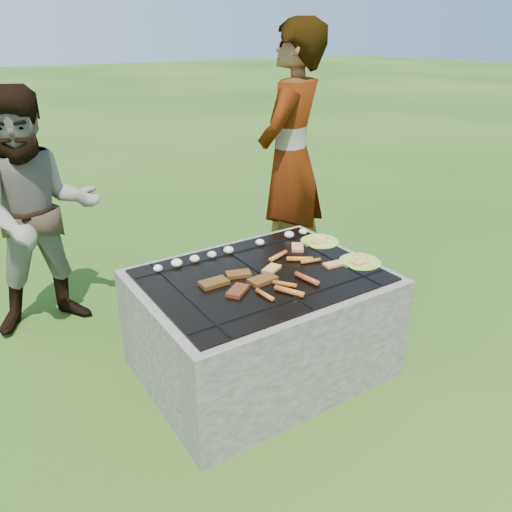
{
  "coord_description": "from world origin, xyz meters",
  "views": [
    {
      "loc": [
        -1.34,
        -2.01,
        1.81
      ],
      "look_at": [
        0.0,
        0.05,
        0.7
      ],
      "focal_mm": 35.0,
      "sensor_mm": 36.0,
      "label": 1
    }
  ],
  "objects_px": {
    "plate_far": "(320,242)",
    "cook": "(291,161)",
    "fire_pit": "(261,326)",
    "bystander": "(40,215)",
    "plate_near": "(360,262)"
  },
  "relations": [
    {
      "from": "plate_far",
      "to": "cook",
      "type": "bearing_deg",
      "value": 68.93
    },
    {
      "from": "plate_far",
      "to": "cook",
      "type": "distance_m",
      "value": 0.8
    },
    {
      "from": "fire_pit",
      "to": "plate_far",
      "type": "distance_m",
      "value": 0.67
    },
    {
      "from": "bystander",
      "to": "cook",
      "type": "bearing_deg",
      "value": -6.16
    },
    {
      "from": "plate_far",
      "to": "plate_near",
      "type": "height_order",
      "value": "plate_near"
    },
    {
      "from": "fire_pit",
      "to": "bystander",
      "type": "xyz_separation_m",
      "value": [
        -0.87,
        1.17,
        0.49
      ]
    },
    {
      "from": "bystander",
      "to": "plate_near",
      "type": "bearing_deg",
      "value": -38.71
    },
    {
      "from": "plate_near",
      "to": "bystander",
      "type": "relative_size",
      "value": 0.19
    },
    {
      "from": "fire_pit",
      "to": "bystander",
      "type": "bearing_deg",
      "value": 126.7
    },
    {
      "from": "fire_pit",
      "to": "plate_near",
      "type": "height_order",
      "value": "plate_near"
    },
    {
      "from": "plate_far",
      "to": "plate_near",
      "type": "relative_size",
      "value": 0.99
    },
    {
      "from": "fire_pit",
      "to": "cook",
      "type": "distance_m",
      "value": 1.36
    },
    {
      "from": "cook",
      "to": "bystander",
      "type": "bearing_deg",
      "value": -42.8
    },
    {
      "from": "fire_pit",
      "to": "plate_far",
      "type": "xyz_separation_m",
      "value": [
        0.56,
        0.18,
        0.33
      ]
    },
    {
      "from": "fire_pit",
      "to": "cook",
      "type": "relative_size",
      "value": 0.68
    }
  ]
}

